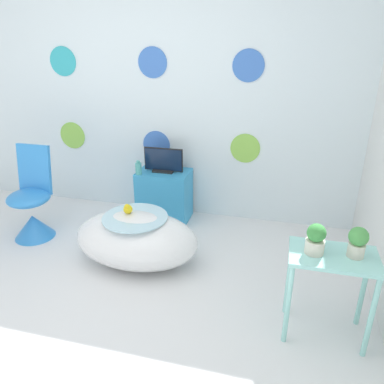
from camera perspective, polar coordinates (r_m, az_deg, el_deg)
ground_plane at (r=2.68m, az=-20.42°, el=-20.77°), size 12.00×12.00×0.00m
wall_back_dotted at (r=3.83m, az=-5.63°, el=15.52°), size 5.02×0.05×2.60m
bathtub at (r=3.15m, az=-8.46°, el=-7.12°), size 1.04×0.65×0.45m
rubber_duck at (r=3.06m, az=-9.77°, el=-2.53°), size 0.07×0.08×0.09m
chair at (r=3.80m, az=-23.19°, el=-2.60°), size 0.39×0.39×0.86m
tv_cabinet at (r=3.86m, az=-4.22°, el=-0.47°), size 0.52×0.35×0.52m
tv at (r=3.73m, az=-4.37°, el=4.66°), size 0.40×0.12×0.24m
vase at (r=3.70m, az=-8.16°, el=3.60°), size 0.06×0.06×0.14m
side_table at (r=2.45m, az=20.44°, el=-11.25°), size 0.52×0.33×0.59m
potted_plant_left at (r=2.33m, az=18.32°, el=-6.81°), size 0.11×0.11×0.19m
potted_plant_right at (r=2.38m, az=23.93°, el=-6.89°), size 0.11×0.11×0.19m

